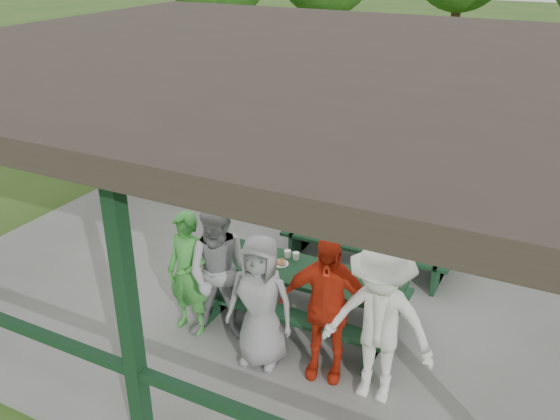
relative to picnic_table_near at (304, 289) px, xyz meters
The scene contains 16 objects.
ground 1.43m from the picnic_table_near, 113.25° to the left, with size 90.00×90.00×0.00m, color #2C531A.
concrete_slab 1.41m from the picnic_table_near, 113.25° to the left, with size 10.00×8.00×0.10m, color slate.
pavilion_structure 2.91m from the picnic_table_near, 113.25° to the left, with size 10.60×8.60×3.24m.
picnic_table_near is the anchor object (origin of this frame).
picnic_table_far 2.02m from the picnic_table_near, 82.51° to the left, with size 2.55×1.39×0.75m.
table_setting 0.31m from the picnic_table_near, 42.81° to the left, with size 2.22×0.45×0.10m.
contestant_green 1.48m from the picnic_table_near, 146.03° to the right, with size 0.59×0.39×1.62m, color green.
contestant_grey_left 1.14m from the picnic_table_near, 134.14° to the right, with size 0.87×0.68×1.79m, color #939395.
contestant_grey_mid 1.01m from the picnic_table_near, 96.27° to the right, with size 0.80×0.52×1.63m, color gray.
contestant_red 1.12m from the picnic_table_near, 52.03° to the right, with size 1.04×0.43×1.77m, color red.
contestant_white_fedora 1.62m from the picnic_table_near, 35.48° to the right, with size 1.22×0.72×1.91m.
spectator_lblue 3.08m from the picnic_table_near, 107.55° to the left, with size 1.45×0.46×1.56m, color #93BEE3.
spectator_blue 4.03m from the picnic_table_near, 125.30° to the left, with size 0.70×0.46×1.93m, color teal.
spectator_grey 3.13m from the picnic_table_near, 69.19° to the left, with size 0.73×0.57×1.51m, color #99999B.
pickup_truck 9.94m from the picnic_table_near, 77.50° to the left, with size 2.33×5.05×1.40m, color silver.
farm_trailer 9.66m from the picnic_table_near, 111.68° to the left, with size 3.53×1.93×1.22m.
Camera 1 is at (3.17, -7.06, 4.67)m, focal length 38.00 mm.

